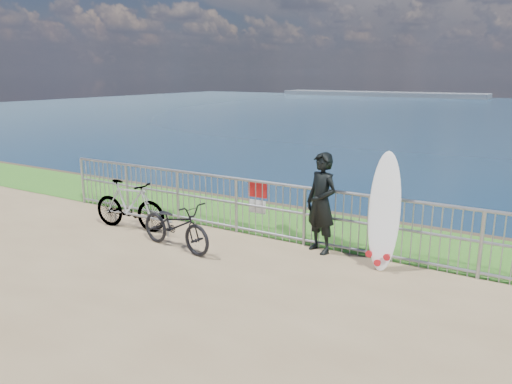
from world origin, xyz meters
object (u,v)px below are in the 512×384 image
Objects in this scene: surfer at (321,203)px; surfboard at (384,216)px; bicycle_far at (129,205)px; bicycle_near at (176,225)px.

surfer is 0.93× the size of surfboard.
bicycle_far is (-3.87, -0.81, -0.39)m from surfer.
bicycle_near is 1.63m from bicycle_far.
bicycle_near is (-2.29, -1.23, -0.45)m from surfer.
surfer is at bearing -85.19° from bicycle_far.
surfboard reaches higher than surfer.
surfboard is at bearing -64.18° from bicycle_near.
surfer is at bearing -52.91° from bicycle_near.
bicycle_near is (-3.47, -1.06, -0.44)m from surfboard.
surfboard is at bearing 14.46° from surfer.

